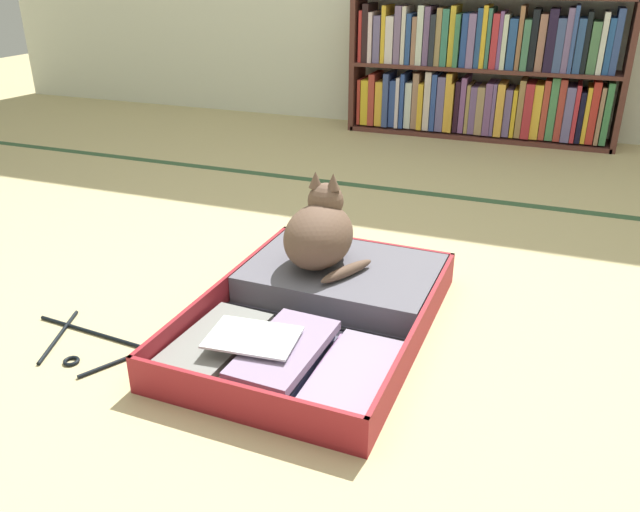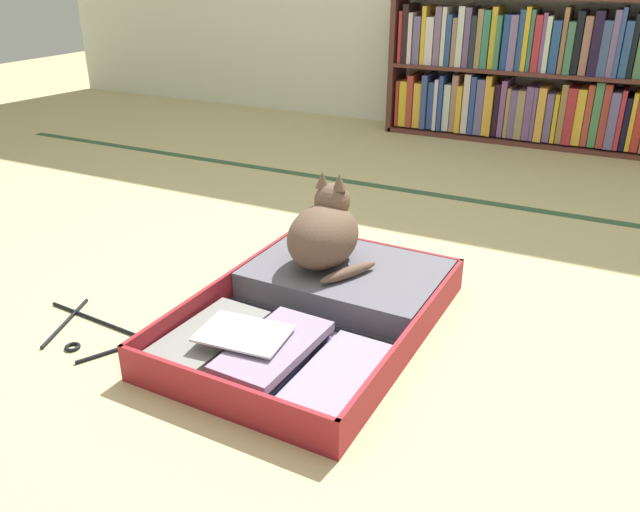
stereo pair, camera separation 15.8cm
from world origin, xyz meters
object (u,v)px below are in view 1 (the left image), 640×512
(black_cat, at_px, (321,233))
(clothes_hanger, at_px, (96,344))
(open_suitcase, at_px, (324,305))
(bookshelf, at_px, (483,72))

(black_cat, xyz_separation_m, clothes_hanger, (-0.45, -0.49, -0.19))
(open_suitcase, distance_m, clothes_hanger, 0.62)
(bookshelf, relative_size, black_cat, 5.33)
(open_suitcase, bearing_deg, black_cat, 113.91)
(clothes_hanger, bearing_deg, black_cat, 47.43)
(black_cat, bearing_deg, bookshelf, 85.53)
(bookshelf, bearing_deg, clothes_hanger, -103.32)
(bookshelf, xyz_separation_m, open_suitcase, (-0.10, -2.24, -0.32))
(bookshelf, height_order, black_cat, bookshelf)
(open_suitcase, bearing_deg, bookshelf, 87.38)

